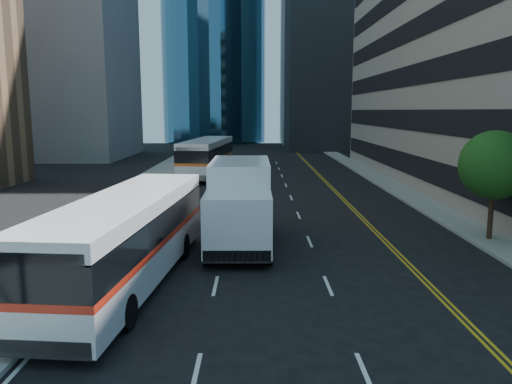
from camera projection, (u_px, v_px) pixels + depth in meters
ground at (321, 308)px, 15.71m from camera, size 160.00×160.00×0.00m
sidewalk_west at (151, 186)px, 40.33m from camera, size 5.00×90.00×0.15m
sidewalk_east at (391, 186)px, 40.39m from camera, size 2.00×90.00×0.15m
midrise_west at (53, 21)px, 64.10m from camera, size 18.00×18.00×35.00m
street_tree at (494, 165)px, 23.04m from camera, size 3.20×3.20×5.10m
bus_front at (128, 237)px, 17.61m from camera, size 3.78×12.54×3.19m
bus_rear at (207, 156)px, 47.39m from camera, size 4.25×13.51×3.43m
box_truck at (240, 202)px, 22.81m from camera, size 2.80×7.93×3.79m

